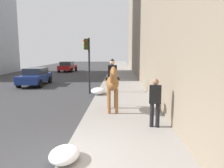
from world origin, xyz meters
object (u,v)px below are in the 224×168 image
car_near_lane (35,76)px  car_mid_lane (68,66)px  pedestrian_greeting (155,99)px  mounted_horse_near (112,82)px  traffic_light_near_curb (88,57)px

car_near_lane → car_mid_lane: (12.93, 0.41, -0.00)m
car_mid_lane → pedestrian_greeting: bearing=-157.0°
mounted_horse_near → car_mid_lane: size_ratio=0.57×
car_near_lane → car_mid_lane: same height
car_near_lane → car_mid_lane: bearing=179.6°
pedestrian_greeting → traffic_light_near_curb: traffic_light_near_curb is taller
car_near_lane → traffic_light_near_curb: size_ratio=1.16×
mounted_horse_near → car_near_lane: 10.55m
mounted_horse_near → pedestrian_greeting: mounted_horse_near is taller
mounted_horse_near → traffic_light_near_curb: 5.10m
mounted_horse_near → car_mid_lane: bearing=-166.1°
car_near_lane → traffic_light_near_curb: 6.24m
pedestrian_greeting → car_mid_lane: bearing=30.1°
car_near_lane → pedestrian_greeting: bearing=36.5°
pedestrian_greeting → car_near_lane: size_ratio=0.40×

